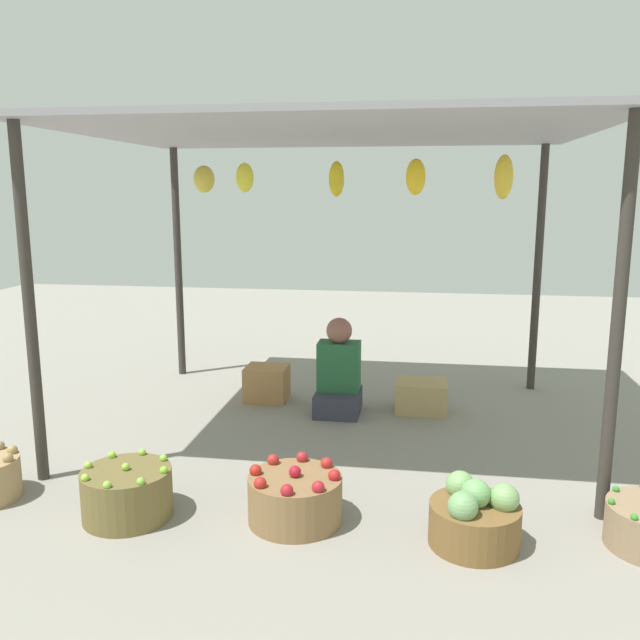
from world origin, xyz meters
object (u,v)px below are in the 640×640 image
(wooden_crate_stacked_rear, at_px, (267,383))
(basket_limes, at_px, (127,493))
(vendor_person, at_px, (339,376))
(basket_red_apples, at_px, (295,498))
(basket_cabbages, at_px, (475,518))
(wooden_crate_near_vendor, at_px, (421,396))

(wooden_crate_stacked_rear, bearing_deg, basket_limes, -97.45)
(vendor_person, relative_size, basket_limes, 1.58)
(basket_red_apples, relative_size, basket_cabbages, 1.12)
(basket_red_apples, bearing_deg, vendor_person, 89.73)
(basket_limes, relative_size, basket_red_apples, 0.95)
(wooden_crate_near_vendor, bearing_deg, basket_cabbages, -82.53)
(vendor_person, bearing_deg, wooden_crate_stacked_rear, 162.03)
(basket_limes, distance_m, basket_cabbages, 1.88)
(basket_limes, relative_size, basket_cabbages, 1.07)
(basket_red_apples, bearing_deg, basket_limes, -174.15)
(wooden_crate_near_vendor, bearing_deg, basket_limes, -127.65)
(basket_red_apples, distance_m, basket_cabbages, 0.96)
(basket_limes, xyz_separation_m, basket_red_apples, (0.92, 0.09, -0.00))
(vendor_person, bearing_deg, wooden_crate_near_vendor, 10.78)
(basket_cabbages, bearing_deg, vendor_person, 115.68)
(basket_red_apples, xyz_separation_m, wooden_crate_near_vendor, (0.68, 1.98, -0.01))
(wooden_crate_near_vendor, height_order, wooden_crate_stacked_rear, wooden_crate_stacked_rear)
(vendor_person, bearing_deg, basket_red_apples, -90.27)
(vendor_person, height_order, basket_cabbages, vendor_person)
(basket_red_apples, distance_m, wooden_crate_stacked_rear, 2.16)
(wooden_crate_stacked_rear, bearing_deg, wooden_crate_near_vendor, -3.63)
(basket_limes, distance_m, basket_red_apples, 0.93)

